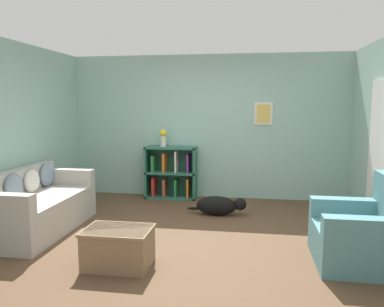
{
  "coord_description": "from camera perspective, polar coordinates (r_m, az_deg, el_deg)",
  "views": [
    {
      "loc": [
        0.78,
        -4.58,
        1.72
      ],
      "look_at": [
        0.0,
        0.4,
        1.05
      ],
      "focal_mm": 35.0,
      "sensor_mm": 36.0,
      "label": 1
    }
  ],
  "objects": [
    {
      "name": "ground_plane",
      "position": [
        4.96,
        -0.73,
        -12.74
      ],
      "size": [
        14.0,
        14.0,
        0.0
      ],
      "primitive_type": "plane",
      "color": "brown"
    },
    {
      "name": "wall_back",
      "position": [
        6.89,
        2.41,
        4.08
      ],
      "size": [
        5.6,
        0.13,
        2.6
      ],
      "color": "#93BCB2",
      "rests_on": "ground_plane"
    },
    {
      "name": "wall_left",
      "position": [
        5.68,
        -27.07,
        2.52
      ],
      "size": [
        0.13,
        5.0,
        2.6
      ],
      "color": "#93BCB2",
      "rests_on": "ground_plane"
    },
    {
      "name": "couch",
      "position": [
        5.54,
        -22.69,
        -7.49
      ],
      "size": [
        0.84,
        1.77,
        0.84
      ],
      "color": "#ADA89E",
      "rests_on": "ground_plane"
    },
    {
      "name": "bookshelf",
      "position": [
        6.88,
        -3.26,
        -3.02
      ],
      "size": [
        0.93,
        0.35,
        0.95
      ],
      "color": "#2D6B56",
      "rests_on": "ground_plane"
    },
    {
      "name": "recliner_chair",
      "position": [
        4.51,
        24.79,
        -11.05
      ],
      "size": [
        0.89,
        0.94,
        0.96
      ],
      "color": "slate",
      "rests_on": "ground_plane"
    },
    {
      "name": "coffee_table",
      "position": [
        4.16,
        -11.16,
        -13.72
      ],
      "size": [
        0.71,
        0.49,
        0.41
      ],
      "color": "#846647",
      "rests_on": "ground_plane"
    },
    {
      "name": "dog",
      "position": [
        5.88,
        4.16,
        -7.9
      ],
      "size": [
        0.93,
        0.27,
        0.3
      ],
      "color": "black",
      "rests_on": "ground_plane"
    },
    {
      "name": "vase",
      "position": [
        6.79,
        -4.41,
        2.54
      ],
      "size": [
        0.13,
        0.13,
        0.31
      ],
      "color": "silver",
      "rests_on": "bookshelf"
    }
  ]
}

